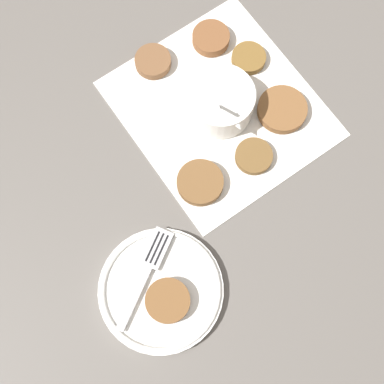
# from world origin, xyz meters

# --- Properties ---
(ground_plane) EXTENTS (4.00, 4.00, 0.00)m
(ground_plane) POSITION_xyz_m (0.00, 0.00, 0.00)
(ground_plane) COLOR #605B56
(napkin) EXTENTS (0.35, 0.33, 0.00)m
(napkin) POSITION_xyz_m (-0.01, -0.01, 0.00)
(napkin) COLOR white
(napkin) RESTS_ON ground_plane
(sauce_bowl) EXTENTS (0.12, 0.11, 0.11)m
(sauce_bowl) POSITION_xyz_m (-0.01, -0.02, 0.03)
(sauce_bowl) COLOR white
(sauce_bowl) RESTS_ON napkin
(fritter_0) EXTENTS (0.06, 0.06, 0.02)m
(fritter_0) POSITION_xyz_m (-0.13, 0.03, 0.01)
(fritter_0) COLOR brown
(fritter_0) RESTS_ON napkin
(fritter_1) EXTENTS (0.06, 0.06, 0.01)m
(fritter_1) POSITION_xyz_m (0.09, -0.01, 0.01)
(fritter_1) COLOR brown
(fritter_1) RESTS_ON napkin
(fritter_2) EXTENTS (0.06, 0.06, 0.02)m
(fritter_2) POSITION_xyz_m (-0.14, -0.08, 0.01)
(fritter_2) COLOR brown
(fritter_2) RESTS_ON napkin
(fritter_3) EXTENTS (0.07, 0.07, 0.02)m
(fritter_3) POSITION_xyz_m (0.09, -0.10, 0.01)
(fritter_3) COLOR brown
(fritter_3) RESTS_ON napkin
(fritter_4) EXTENTS (0.08, 0.08, 0.02)m
(fritter_4) POSITION_xyz_m (0.04, 0.07, 0.01)
(fritter_4) COLOR brown
(fritter_4) RESTS_ON napkin
(fritter_5) EXTENTS (0.06, 0.06, 0.01)m
(fritter_5) POSITION_xyz_m (-0.07, 0.07, 0.01)
(fritter_5) COLOR brown
(fritter_5) RESTS_ON napkin
(serving_plate) EXTENTS (0.19, 0.19, 0.02)m
(serving_plate) POSITION_xyz_m (0.21, -0.23, 0.01)
(serving_plate) COLOR white
(serving_plate) RESTS_ON ground_plane
(fritter_on_plate) EXTENTS (0.07, 0.07, 0.01)m
(fritter_on_plate) POSITION_xyz_m (0.23, -0.23, 0.03)
(fritter_on_plate) COLOR brown
(fritter_on_plate) RESTS_ON serving_plate
(fork) EXTENTS (0.12, 0.14, 0.00)m
(fork) POSITION_xyz_m (0.17, -0.24, 0.02)
(fork) COLOR silver
(fork) RESTS_ON serving_plate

